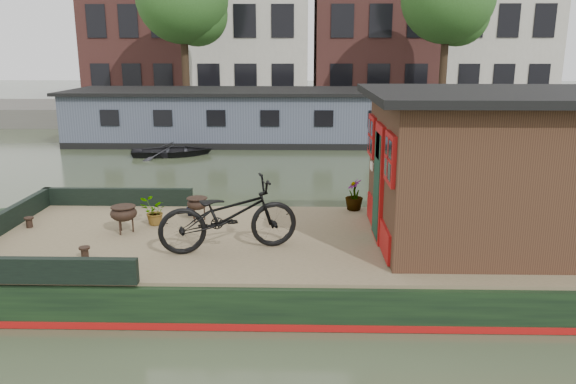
{
  "coord_description": "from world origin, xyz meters",
  "views": [
    {
      "loc": [
        -0.83,
        -8.84,
        3.69
      ],
      "look_at": [
        -1.06,
        0.5,
        1.31
      ],
      "focal_mm": 35.0,
      "sensor_mm": 36.0,
      "label": 1
    }
  ],
  "objects_px": {
    "bicycle": "(228,215)",
    "brazier_front": "(124,219)",
    "cabin": "(490,166)",
    "dinghy": "(172,147)",
    "brazier_rear": "(197,209)"
  },
  "relations": [
    {
      "from": "bicycle",
      "to": "brazier_front",
      "type": "relative_size",
      "value": 4.58
    },
    {
      "from": "cabin",
      "to": "dinghy",
      "type": "relative_size",
      "value": 1.4
    },
    {
      "from": "brazier_front",
      "to": "cabin",
      "type": "bearing_deg",
      "value": -1.98
    },
    {
      "from": "cabin",
      "to": "bicycle",
      "type": "height_order",
      "value": "cabin"
    },
    {
      "from": "brazier_front",
      "to": "dinghy",
      "type": "relative_size",
      "value": 0.16
    },
    {
      "from": "bicycle",
      "to": "brazier_front",
      "type": "xyz_separation_m",
      "value": [
        -1.89,
        0.79,
        -0.33
      ]
    },
    {
      "from": "bicycle",
      "to": "dinghy",
      "type": "bearing_deg",
      "value": 0.69
    },
    {
      "from": "cabin",
      "to": "bicycle",
      "type": "xyz_separation_m",
      "value": [
        -4.13,
        -0.59,
        -0.66
      ]
    },
    {
      "from": "bicycle",
      "to": "dinghy",
      "type": "height_order",
      "value": "bicycle"
    },
    {
      "from": "dinghy",
      "to": "brazier_rear",
      "type": "bearing_deg",
      "value": -176.88
    },
    {
      "from": "brazier_front",
      "to": "brazier_rear",
      "type": "distance_m",
      "value": 1.34
    },
    {
      "from": "bicycle",
      "to": "brazier_rear",
      "type": "xyz_separation_m",
      "value": [
        -0.77,
        1.53,
        -0.35
      ]
    },
    {
      "from": "brazier_front",
      "to": "brazier_rear",
      "type": "bearing_deg",
      "value": 33.48
    },
    {
      "from": "brazier_rear",
      "to": "dinghy",
      "type": "bearing_deg",
      "value": 105.35
    },
    {
      "from": "brazier_rear",
      "to": "bicycle",
      "type": "bearing_deg",
      "value": -63.24
    }
  ]
}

